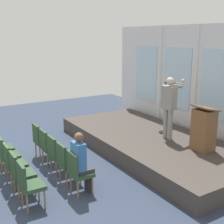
{
  "coord_description": "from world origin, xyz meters",
  "views": [
    {
      "loc": [
        6.58,
        -0.78,
        3.27
      ],
      "look_at": [
        0.12,
        3.17,
        1.37
      ],
      "focal_mm": 48.87,
      "sensor_mm": 36.0,
      "label": 1
    }
  ],
  "objects": [
    {
      "name": "mic_stand",
      "position": [
        -0.04,
        5.09,
        0.77
      ],
      "size": [
        0.28,
        0.28,
        1.55
      ],
      "color": "black",
      "rests_on": "stage_platform"
    },
    {
      "name": "stage_platform",
      "position": [
        0.0,
        4.6,
        0.22
      ],
      "size": [
        6.33,
        2.86,
        0.44
      ],
      "primitive_type": "cube",
      "color": "#3F3833",
      "rests_on": "ground"
    },
    {
      "name": "chair_r0_c1",
      "position": [
        -0.6,
        1.67,
        0.53
      ],
      "size": [
        0.46,
        0.44,
        0.94
      ],
      "color": "olive",
      "rests_on": "ground"
    },
    {
      "name": "chair_r0_c0",
      "position": [
        -1.19,
        1.67,
        0.53
      ],
      "size": [
        0.46,
        0.44,
        0.94
      ],
      "color": "olive",
      "rests_on": "ground"
    },
    {
      "name": "speaker",
      "position": [
        0.38,
        4.87,
        1.45
      ],
      "size": [
        0.5,
        0.69,
        1.74
      ],
      "color": "gray",
      "rests_on": "stage_platform"
    },
    {
      "name": "chair_r1_c3",
      "position": [
        0.6,
        0.63,
        0.53
      ],
      "size": [
        0.46,
        0.44,
        0.94
      ],
      "color": "olive",
      "rests_on": "ground"
    },
    {
      "name": "lectern",
      "position": [
        1.54,
        5.01,
        0.99
      ],
      "size": [
        0.6,
        0.48,
        1.16
      ],
      "color": "brown",
      "rests_on": "stage_platform"
    },
    {
      "name": "chair_r1_c2",
      "position": [
        0.0,
        0.63,
        0.53
      ],
      "size": [
        0.46,
        0.44,
        0.94
      ],
      "color": "olive",
      "rests_on": "ground"
    },
    {
      "name": "chair_r1_c0",
      "position": [
        -1.19,
        0.63,
        0.53
      ],
      "size": [
        0.46,
        0.44,
        0.94
      ],
      "color": "olive",
      "rests_on": "ground"
    },
    {
      "name": "chair_r1_c1",
      "position": [
        -0.6,
        0.63,
        0.53
      ],
      "size": [
        0.46,
        0.44,
        0.94
      ],
      "color": "olive",
      "rests_on": "ground"
    },
    {
      "name": "chair_r0_c2",
      "position": [
        0.0,
        1.67,
        0.53
      ],
      "size": [
        0.46,
        0.44,
        0.94
      ],
      "color": "olive",
      "rests_on": "ground"
    },
    {
      "name": "chair_r1_c4",
      "position": [
        1.19,
        0.63,
        0.53
      ],
      "size": [
        0.46,
        0.44,
        0.94
      ],
      "color": "olive",
      "rests_on": "ground"
    },
    {
      "name": "chair_r0_c4",
      "position": [
        1.19,
        1.67,
        0.53
      ],
      "size": [
        0.46,
        0.44,
        0.94
      ],
      "color": "olive",
      "rests_on": "ground"
    },
    {
      "name": "audience_r0_c4",
      "position": [
        1.19,
        1.75,
        0.75
      ],
      "size": [
        0.36,
        0.39,
        1.35
      ],
      "color": "#2D2D33",
      "rests_on": "ground"
    },
    {
      "name": "rear_partition",
      "position": [
        0.05,
        6.32,
        1.81
      ],
      "size": [
        8.3,
        0.14,
        3.61
      ],
      "color": "silver",
      "rests_on": "ground"
    },
    {
      "name": "chair_r0_c3",
      "position": [
        0.6,
        1.67,
        0.53
      ],
      "size": [
        0.46,
        0.44,
        0.94
      ],
      "color": "olive",
      "rests_on": "ground"
    }
  ]
}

